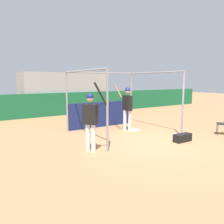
# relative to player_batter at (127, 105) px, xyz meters

# --- Properties ---
(ground_plane) EXTENTS (60.00, 60.00, 0.00)m
(ground_plane) POSITION_rel_player_batter_xyz_m (-0.23, -1.93, -1.14)
(ground_plane) COLOR #A8754C
(outfield_wall) EXTENTS (24.00, 0.12, 1.40)m
(outfield_wall) POSITION_rel_player_batter_xyz_m (-0.23, 5.63, -0.44)
(outfield_wall) COLOR #196038
(outfield_wall) RESTS_ON ground
(bleacher_section) EXTENTS (5.40, 2.40, 2.68)m
(bleacher_section) POSITION_rel_player_batter_xyz_m (-0.23, 6.89, 0.20)
(bleacher_section) COLOR #9E9E99
(bleacher_section) RESTS_ON ground
(batting_cage) EXTENTS (3.47, 3.28, 2.52)m
(batting_cage) POSITION_rel_player_batter_xyz_m (-0.44, 0.75, -0.03)
(batting_cage) COLOR gray
(batting_cage) RESTS_ON ground
(home_plate) EXTENTS (0.44, 0.44, 0.02)m
(home_plate) POSITION_rel_player_batter_xyz_m (0.36, -0.01, -1.13)
(home_plate) COLOR white
(home_plate) RESTS_ON ground
(player_batter) EXTENTS (0.54, 0.93, 2.02)m
(player_batter) POSITION_rel_player_batter_xyz_m (0.00, 0.00, 0.00)
(player_batter) COLOR white
(player_batter) RESTS_ON ground
(player_waiting) EXTENTS (0.73, 0.64, 2.11)m
(player_waiting) POSITION_rel_player_batter_xyz_m (-2.57, -1.60, -0.06)
(player_waiting) COLOR white
(player_waiting) RESTS_ON ground
(equipment_bag) EXTENTS (0.70, 0.28, 0.28)m
(equipment_bag) POSITION_rel_player_batter_xyz_m (0.66, -2.40, -1.00)
(equipment_bag) COLOR black
(equipment_bag) RESTS_ON ground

